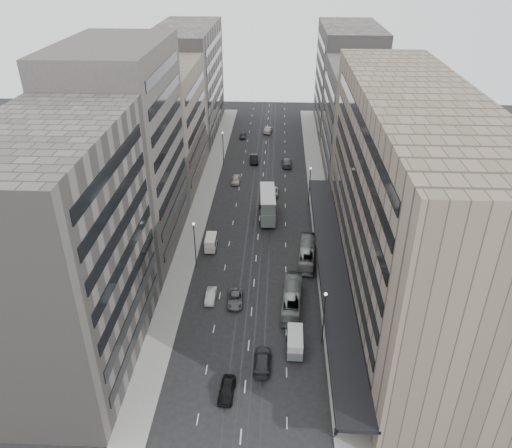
% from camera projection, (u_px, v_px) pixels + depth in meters
% --- Properties ---
extents(ground, '(220.00, 220.00, 0.00)m').
position_uv_depth(ground, '(251.00, 316.00, 71.22)').
color(ground, black).
rests_on(ground, ground).
extents(sidewalk_right, '(4.00, 125.00, 0.15)m').
position_uv_depth(sidewalk_right, '(319.00, 200.00, 103.29)').
color(sidewalk_right, gray).
rests_on(sidewalk_right, ground).
extents(sidewalk_left, '(4.00, 125.00, 0.15)m').
position_uv_depth(sidewalk_left, '(204.00, 197.00, 104.28)').
color(sidewalk_left, gray).
rests_on(sidewalk_left, ground).
extents(department_store, '(19.20, 60.00, 30.00)m').
position_uv_depth(department_store, '(406.00, 201.00, 69.92)').
color(department_store, '#7E6C5C').
rests_on(department_store, ground).
extents(building_right_mid, '(15.00, 28.00, 24.00)m').
position_uv_depth(building_right_mid, '(362.00, 123.00, 109.63)').
color(building_right_mid, '#47423D').
rests_on(building_right_mid, ground).
extents(building_right_far, '(15.00, 32.00, 28.00)m').
position_uv_depth(building_right_far, '(347.00, 80.00, 134.73)').
color(building_right_far, '#65605B').
rests_on(building_right_far, ground).
extents(building_left_a, '(15.00, 28.00, 30.00)m').
position_uv_depth(building_left_a, '(62.00, 254.00, 57.77)').
color(building_left_a, '#65605B').
rests_on(building_left_a, ground).
extents(building_left_b, '(15.00, 26.00, 34.00)m').
position_uv_depth(building_left_b, '(124.00, 153.00, 80.26)').
color(building_left_b, '#47423D').
rests_on(building_left_b, ground).
extents(building_left_c, '(15.00, 28.00, 25.00)m').
position_uv_depth(building_left_c, '(162.00, 126.00, 105.95)').
color(building_left_c, '#726558').
rests_on(building_left_c, ground).
extents(building_left_d, '(15.00, 38.00, 28.00)m').
position_uv_depth(building_left_d, '(188.00, 81.00, 133.91)').
color(building_left_d, '#65605B').
rests_on(building_left_d, ground).
extents(lamp_right_near, '(0.44, 0.44, 8.32)m').
position_uv_depth(lamp_right_near, '(324.00, 312.00, 63.91)').
color(lamp_right_near, '#262628').
rests_on(lamp_right_near, ground).
extents(lamp_right_far, '(0.44, 0.44, 8.32)m').
position_uv_depth(lamp_right_far, '(310.00, 182.00, 98.68)').
color(lamp_right_far, '#262628').
rests_on(lamp_right_far, ground).
extents(lamp_left_near, '(0.44, 0.44, 8.32)m').
position_uv_depth(lamp_left_near, '(195.00, 240.00, 79.49)').
color(lamp_left_near, '#262628').
rests_on(lamp_left_near, ground).
extents(lamp_left_far, '(0.44, 0.44, 8.32)m').
position_uv_depth(lamp_left_far, '(223.00, 145.00, 116.88)').
color(lamp_left_far, '#262628').
rests_on(lamp_left_far, ground).
extents(bus_near, '(3.21, 10.77, 2.96)m').
position_uv_depth(bus_near, '(292.00, 298.00, 72.43)').
color(bus_near, gray).
rests_on(bus_near, ground).
extents(bus_far, '(3.33, 10.49, 2.87)m').
position_uv_depth(bus_far, '(307.00, 253.00, 82.91)').
color(bus_far, gray).
rests_on(bus_far, ground).
extents(double_decker, '(3.48, 10.00, 5.40)m').
position_uv_depth(double_decker, '(268.00, 204.00, 95.25)').
color(double_decker, slate).
rests_on(double_decker, ground).
extents(vw_microbus, '(2.28, 4.86, 2.60)m').
position_uv_depth(vw_microbus, '(295.00, 342.00, 64.58)').
color(vw_microbus, slate).
rests_on(vw_microbus, ground).
extents(panel_van, '(2.01, 4.01, 2.52)m').
position_uv_depth(panel_van, '(211.00, 242.00, 86.08)').
color(panel_van, beige).
rests_on(panel_van, ground).
extents(sedan_0, '(2.05, 4.53, 1.51)m').
position_uv_depth(sedan_0, '(227.00, 390.00, 58.49)').
color(sedan_0, black).
rests_on(sedan_0, ground).
extents(sedan_1, '(1.45, 4.07, 1.34)m').
position_uv_depth(sedan_1, '(211.00, 296.00, 74.21)').
color(sedan_1, beige).
rests_on(sedan_1, ground).
extents(sedan_2, '(2.49, 4.98, 1.35)m').
position_uv_depth(sedan_2, '(235.00, 299.00, 73.57)').
color(sedan_2, '#595A5C').
rests_on(sedan_2, ground).
extents(sedan_3, '(2.35, 5.55, 1.60)m').
position_uv_depth(sedan_3, '(263.00, 361.00, 62.53)').
color(sedan_3, '#27272A').
rests_on(sedan_3, ground).
extents(sedan_4, '(1.86, 4.55, 1.55)m').
position_uv_depth(sedan_4, '(236.00, 180.00, 110.34)').
color(sedan_4, '#B8A999').
rests_on(sedan_4, ground).
extents(sedan_5, '(2.33, 5.37, 1.72)m').
position_uv_depth(sedan_5, '(254.00, 159.00, 120.65)').
color(sedan_5, black).
rests_on(sedan_5, ground).
extents(sedan_6, '(2.31, 4.92, 1.36)m').
position_uv_depth(sedan_6, '(273.00, 191.00, 105.50)').
color(sedan_6, '#B7B7B2').
rests_on(sedan_6, ground).
extents(sedan_7, '(2.47, 5.78, 1.66)m').
position_uv_depth(sedan_7, '(287.00, 162.00, 118.82)').
color(sedan_7, '#4F4F51').
rests_on(sedan_7, ground).
extents(sedan_8, '(1.72, 4.16, 1.41)m').
position_uv_depth(sedan_8, '(243.00, 135.00, 135.90)').
color(sedan_8, '#2A2A2C').
rests_on(sedan_8, ground).
extents(sedan_9, '(2.37, 5.19, 1.65)m').
position_uv_depth(sedan_9, '(268.00, 130.00, 139.51)').
color(sedan_9, '#A59888').
rests_on(sedan_9, ground).
extents(pedestrian, '(0.80, 0.79, 1.86)m').
position_uv_depth(pedestrian, '(336.00, 430.00, 53.27)').
color(pedestrian, black).
rests_on(pedestrian, sidewalk_right).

